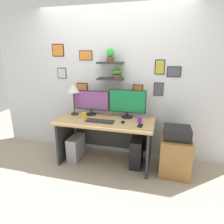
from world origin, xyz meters
name	(u,v)px	position (x,y,z in m)	size (l,w,h in m)	color
ground_plane	(106,162)	(0.00, 0.00, 0.00)	(8.00, 8.00, 0.00)	tan
back_wall_assembly	(112,78)	(0.00, 0.44, 1.36)	(4.40, 0.24, 2.70)	silver
desk	(106,131)	(0.00, 0.05, 0.54)	(1.54, 0.68, 0.75)	tan
monitor_left	(91,102)	(-0.31, 0.22, 0.98)	(0.62, 0.18, 0.42)	black
monitor_right	(127,103)	(0.31, 0.22, 1.00)	(0.59, 0.18, 0.46)	black
keyboard	(100,121)	(-0.06, -0.10, 0.76)	(0.44, 0.14, 0.02)	#2D2D33
computer_mouse	(123,122)	(0.30, -0.06, 0.77)	(0.06, 0.09, 0.03)	black
desk_lamp	(73,90)	(-0.59, 0.15, 1.17)	(0.21, 0.21, 0.52)	#2D2D33
cell_phone	(140,126)	(0.57, -0.12, 0.76)	(0.07, 0.14, 0.01)	black
coffee_mug	(84,115)	(-0.36, 0.01, 0.80)	(0.08, 0.08, 0.09)	yellow
pen_cup	(139,119)	(0.54, 0.02, 0.80)	(0.07, 0.07, 0.10)	purple
drawer_cabinet	(175,155)	(1.10, -0.01, 0.28)	(0.44, 0.50, 0.57)	#9E6B38
printer	(177,133)	(1.10, -0.01, 0.65)	(0.38, 0.34, 0.17)	black
computer_tower_left	(76,148)	(-0.53, -0.01, 0.20)	(0.18, 0.40, 0.41)	#99999E
computer_tower_right	(137,152)	(0.51, 0.05, 0.24)	(0.18, 0.40, 0.47)	black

